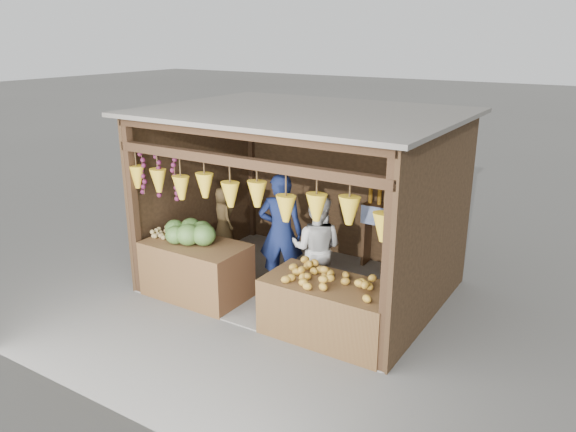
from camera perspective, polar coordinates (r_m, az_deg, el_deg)
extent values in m
plane|color=#514F49|center=(8.63, 1.35, -7.10)|extent=(80.00, 80.00, 0.00)
cube|color=slate|center=(8.62, 1.35, -7.04)|extent=(4.00, 3.00, 0.02)
cube|color=black|center=(9.43, 6.12, 3.42)|extent=(4.00, 0.06, 2.60)
cube|color=black|center=(9.31, -9.22, 3.09)|extent=(0.06, 3.00, 2.60)
cube|color=black|center=(7.39, 14.84, -1.26)|extent=(0.06, 3.00, 2.60)
cube|color=#605B54|center=(7.88, 1.49, 10.49)|extent=(4.30, 3.30, 0.06)
cube|color=black|center=(8.28, -15.45, 0.78)|extent=(0.11, 0.11, 2.60)
cube|color=black|center=(6.13, 10.11, -4.96)|extent=(0.11, 0.11, 2.60)
cube|color=black|center=(10.36, -3.72, 4.81)|extent=(0.11, 0.11, 2.60)
cube|color=black|center=(8.73, 17.41, 1.48)|extent=(0.11, 0.11, 2.60)
cube|color=black|center=(6.78, -4.82, 5.48)|extent=(4.00, 0.12, 0.12)
cube|color=black|center=(6.71, -4.90, 8.32)|extent=(4.00, 0.12, 0.12)
cube|color=#382314|center=(8.93, 11.53, 0.64)|extent=(1.25, 0.30, 0.05)
cube|color=#382314|center=(9.30, 7.97, -1.87)|extent=(0.05, 0.28, 1.05)
cube|color=#382314|center=(8.92, 14.82, -3.19)|extent=(0.05, 0.28, 1.05)
cube|color=blue|center=(8.82, 11.10, -0.43)|extent=(1.25, 0.02, 0.30)
cube|color=#51301B|center=(8.27, -9.26, -5.40)|extent=(1.49, 0.85, 0.81)
cube|color=#492D18|center=(7.15, 4.27, -9.48)|extent=(1.67, 0.85, 0.74)
cube|color=black|center=(9.47, -6.44, -3.75)|extent=(0.36, 0.36, 0.33)
imported|color=#14204E|center=(8.20, -0.74, -1.69)|extent=(0.77, 0.66, 1.79)
imported|color=silver|center=(7.96, 2.93, -3.30)|extent=(0.88, 0.76, 1.55)
imported|color=brown|center=(9.25, -6.58, 0.00)|extent=(0.57, 0.51, 0.97)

